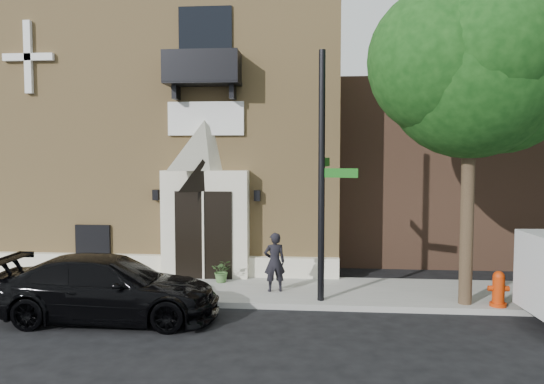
% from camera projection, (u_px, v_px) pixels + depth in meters
% --- Properties ---
extents(ground, '(120.00, 120.00, 0.00)m').
position_uv_depth(ground, '(222.00, 308.00, 13.18)').
color(ground, black).
rests_on(ground, ground).
extents(sidewalk, '(42.00, 3.00, 0.15)m').
position_uv_depth(sidewalk, '(268.00, 291.00, 14.57)').
color(sidewalk, gray).
rests_on(sidewalk, ground).
extents(church, '(12.20, 11.01, 9.30)m').
position_uv_depth(church, '(184.00, 134.00, 21.02)').
color(church, tan).
rests_on(church, ground).
extents(street_tree_left, '(4.97, 4.38, 7.77)m').
position_uv_depth(street_tree_left, '(473.00, 68.00, 12.57)').
color(street_tree_left, '#38281C').
rests_on(street_tree_left, sidewalk).
extents(black_sedan, '(5.17, 2.23, 1.48)m').
position_uv_depth(black_sedan, '(108.00, 288.00, 12.24)').
color(black_sedan, black).
rests_on(black_sedan, ground).
extents(street_sign, '(0.97, 1.11, 6.23)m').
position_uv_depth(street_sign, '(322.00, 176.00, 13.17)').
color(street_sign, black).
rests_on(street_sign, sidewalk).
extents(fire_hydrant, '(0.49, 0.39, 0.86)m').
position_uv_depth(fire_hydrant, '(498.00, 289.00, 12.81)').
color(fire_hydrant, '#B72E07').
rests_on(fire_hydrant, sidewalk).
extents(planter, '(0.66, 0.60, 0.66)m').
position_uv_depth(planter, '(222.00, 271.00, 15.25)').
color(planter, '#4A743A').
rests_on(planter, sidewalk).
extents(pedestrian_near, '(0.66, 0.52, 1.59)m').
position_uv_depth(pedestrian_near, '(275.00, 262.00, 14.20)').
color(pedestrian_near, black).
rests_on(pedestrian_near, sidewalk).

